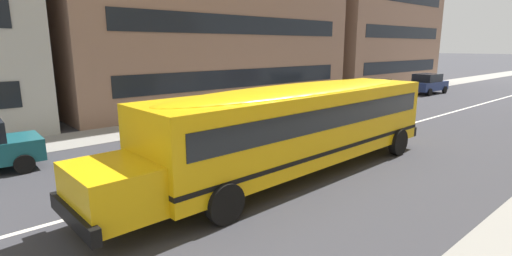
# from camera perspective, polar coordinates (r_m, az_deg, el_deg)

# --- Properties ---
(ground_plane) EXTENTS (400.00, 400.00, 0.00)m
(ground_plane) POSITION_cam_1_polar(r_m,az_deg,el_deg) (13.69, 5.79, -4.25)
(ground_plane) COLOR #38383D
(sidewalk_far) EXTENTS (120.00, 3.00, 0.01)m
(sidewalk_far) POSITION_cam_1_polar(r_m,az_deg,el_deg) (19.72, -11.21, 0.73)
(sidewalk_far) COLOR gray
(sidewalk_far) RESTS_ON ground_plane
(lane_centreline) EXTENTS (110.00, 0.16, 0.01)m
(lane_centreline) POSITION_cam_1_polar(r_m,az_deg,el_deg) (13.69, 5.79, -4.24)
(lane_centreline) COLOR silver
(lane_centreline) RESTS_ON ground_plane
(school_bus) EXTENTS (12.35, 2.93, 2.75)m
(school_bus) POSITION_cam_1_polar(r_m,az_deg,el_deg) (11.51, 6.22, 0.93)
(school_bus) COLOR yellow
(school_bus) RESTS_ON ground_plane
(parked_car_grey_by_lamppost) EXTENTS (3.97, 2.01, 1.64)m
(parked_car_grey_by_lamppost) POSITION_cam_1_polar(r_m,az_deg,el_deg) (27.42, 17.32, 5.40)
(parked_car_grey_by_lamppost) COLOR gray
(parked_car_grey_by_lamppost) RESTS_ON ground_plane
(parked_car_dark_blue_under_tree) EXTENTS (3.95, 1.99, 1.64)m
(parked_car_dark_blue_under_tree) POSITION_cam_1_polar(r_m,az_deg,el_deg) (34.38, 24.48, 6.15)
(parked_car_dark_blue_under_tree) COLOR navy
(parked_car_dark_blue_under_tree) RESTS_ON ground_plane
(apartment_block_far_right) EXTENTS (15.85, 10.99, 16.50)m
(apartment_block_far_right) POSITION_cam_1_polar(r_m,az_deg,el_deg) (42.52, 15.08, 17.82)
(apartment_block_far_right) COLOR #93705B
(apartment_block_far_right) RESTS_ON ground_plane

